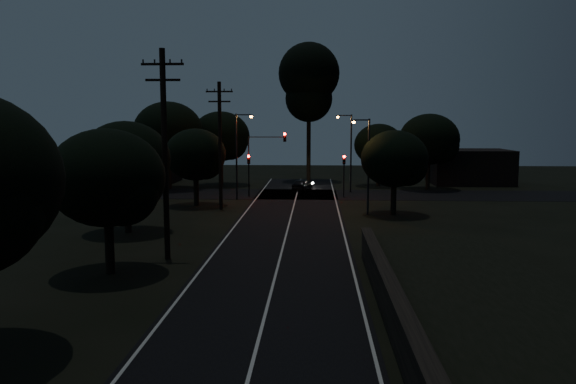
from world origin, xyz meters
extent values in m
cube|color=black|center=(0.00, 22.00, 0.01)|extent=(8.00, 70.00, 0.02)
cube|color=black|center=(0.00, 42.00, 0.01)|extent=(60.00, 8.00, 0.02)
cube|color=beige|center=(0.00, 22.00, 0.03)|extent=(0.12, 70.00, 0.01)
cube|color=beige|center=(-3.75, 22.00, 0.03)|extent=(0.12, 70.00, 0.01)
cube|color=beige|center=(3.75, 22.00, 0.03)|extent=(0.12, 70.00, 0.01)
cube|color=black|center=(4.60, 3.00, 0.75)|extent=(0.40, 26.00, 1.50)
cube|color=black|center=(4.60, 3.00, 1.55)|extent=(0.55, 26.00, 0.10)
cube|color=black|center=(8.00, 3.00, 0.60)|extent=(6.50, 26.00, 1.20)
cylinder|color=black|center=(-6.00, 15.00, 5.50)|extent=(0.30, 0.30, 11.00)
cube|color=black|center=(-6.00, 15.00, 10.20)|extent=(2.20, 0.12, 0.12)
cube|color=black|center=(-6.00, 15.00, 9.40)|extent=(1.80, 0.12, 0.12)
cylinder|color=black|center=(-6.00, 32.00, 5.25)|extent=(0.30, 0.30, 10.50)
cube|color=black|center=(-6.00, 32.00, 9.70)|extent=(2.20, 0.12, 0.12)
cube|color=black|center=(-6.00, 32.00, 8.90)|extent=(1.80, 0.12, 0.12)
cylinder|color=black|center=(-8.00, 12.00, 1.29)|extent=(0.44, 0.44, 2.58)
ellipsoid|color=black|center=(-8.00, 12.00, 4.64)|extent=(5.48, 5.48, 4.66)
sphere|color=black|center=(-7.04, 11.45, 4.09)|extent=(3.29, 3.29, 3.29)
cylinder|color=black|center=(-10.50, 22.00, 1.34)|extent=(0.44, 0.44, 2.69)
ellipsoid|color=black|center=(-10.50, 22.00, 4.86)|extent=(5.80, 5.80, 4.93)
sphere|color=black|center=(-9.48, 21.42, 4.28)|extent=(3.48, 3.48, 3.48)
cylinder|color=black|center=(-8.50, 34.00, 1.24)|extent=(0.44, 0.44, 2.47)
ellipsoid|color=black|center=(-8.50, 34.00, 4.45)|extent=(5.28, 5.28, 4.49)
sphere|color=black|center=(-7.58, 33.47, 3.93)|extent=(3.17, 3.17, 3.17)
cylinder|color=black|center=(-9.00, 50.00, 1.56)|extent=(0.44, 0.44, 3.11)
ellipsoid|color=black|center=(-9.00, 50.00, 5.61)|extent=(6.67, 6.67, 5.67)
sphere|color=black|center=(-7.83, 49.33, 4.95)|extent=(4.00, 4.00, 4.00)
cylinder|color=black|center=(-14.00, 46.00, 1.76)|extent=(0.44, 0.44, 3.51)
ellipsoid|color=black|center=(-14.00, 46.00, 6.28)|extent=(7.39, 7.39, 6.28)
sphere|color=black|center=(-12.71, 45.26, 5.54)|extent=(4.44, 4.44, 4.44)
cylinder|color=black|center=(9.00, 50.00, 1.29)|extent=(0.44, 0.44, 2.59)
ellipsoid|color=black|center=(9.00, 50.00, 4.68)|extent=(5.57, 5.57, 4.73)
sphere|color=black|center=(9.97, 49.44, 4.12)|extent=(3.34, 3.34, 3.34)
cylinder|color=black|center=(14.00, 47.00, 1.50)|extent=(0.44, 0.44, 3.00)
ellipsoid|color=black|center=(14.00, 47.00, 5.40)|extent=(6.40, 6.40, 5.44)
sphere|color=black|center=(15.12, 46.36, 4.76)|extent=(3.84, 3.84, 3.84)
cylinder|color=black|center=(8.00, 30.00, 1.23)|extent=(0.44, 0.44, 2.46)
ellipsoid|color=black|center=(8.00, 30.00, 4.42)|extent=(5.22, 5.22, 4.44)
sphere|color=black|center=(8.91, 29.48, 3.89)|extent=(3.13, 3.13, 3.13)
cylinder|color=black|center=(1.00, 55.00, 4.61)|extent=(0.50, 0.50, 9.22)
sphere|color=black|center=(1.00, 55.00, 13.08)|extent=(7.38, 7.38, 7.38)
sphere|color=black|center=(1.00, 55.00, 10.06)|extent=(5.70, 5.70, 5.70)
cube|color=black|center=(-20.00, 52.00, 2.20)|extent=(10.00, 8.00, 4.40)
cube|color=black|center=(20.00, 53.00, 2.00)|extent=(9.00, 7.00, 4.00)
cylinder|color=black|center=(-4.60, 40.00, 1.60)|extent=(0.12, 0.12, 3.20)
cube|color=black|center=(-4.60, 40.00, 3.65)|extent=(0.28, 0.22, 0.90)
sphere|color=#FF0705|center=(-4.60, 39.87, 3.95)|extent=(0.22, 0.22, 0.22)
cylinder|color=black|center=(4.60, 40.00, 1.60)|extent=(0.12, 0.12, 3.20)
cube|color=black|center=(4.60, 40.00, 3.65)|extent=(0.28, 0.22, 0.90)
sphere|color=#FF0705|center=(4.60, 39.87, 3.95)|extent=(0.22, 0.22, 0.22)
cylinder|color=black|center=(-4.60, 40.00, 2.50)|extent=(0.12, 0.12, 5.00)
cube|color=black|center=(-1.10, 40.00, 5.80)|extent=(0.28, 0.22, 0.90)
sphere|color=#FF0705|center=(-1.10, 39.87, 6.10)|extent=(0.22, 0.22, 0.22)
cube|color=black|center=(-2.85, 40.00, 5.80)|extent=(3.50, 0.08, 0.08)
cylinder|color=black|center=(-5.50, 38.00, 4.00)|extent=(0.16, 0.16, 8.00)
cube|color=black|center=(-4.80, 38.00, 7.90)|extent=(1.40, 0.10, 0.10)
cube|color=black|center=(-4.10, 38.00, 7.85)|extent=(0.35, 0.22, 0.12)
sphere|color=orange|center=(-4.10, 38.00, 7.75)|extent=(0.26, 0.26, 0.26)
cylinder|color=black|center=(5.50, 44.00, 4.00)|extent=(0.16, 0.16, 8.00)
cube|color=black|center=(4.80, 44.00, 7.90)|extent=(1.40, 0.10, 0.10)
cube|color=black|center=(4.10, 44.00, 7.85)|extent=(0.35, 0.22, 0.12)
sphere|color=orange|center=(4.10, 44.00, 7.75)|extent=(0.26, 0.26, 0.26)
cylinder|color=black|center=(6.00, 30.00, 3.75)|extent=(0.16, 0.16, 7.50)
cube|color=black|center=(5.40, 30.00, 7.40)|extent=(1.20, 0.10, 0.10)
cube|color=black|center=(4.80, 30.00, 7.35)|extent=(0.35, 0.22, 0.12)
sphere|color=orange|center=(4.80, 30.00, 7.25)|extent=(0.26, 0.26, 0.26)
imported|color=black|center=(0.47, 45.43, 0.60)|extent=(2.42, 3.77, 1.19)
camera|label=1|loc=(1.88, -13.94, 7.28)|focal=35.00mm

